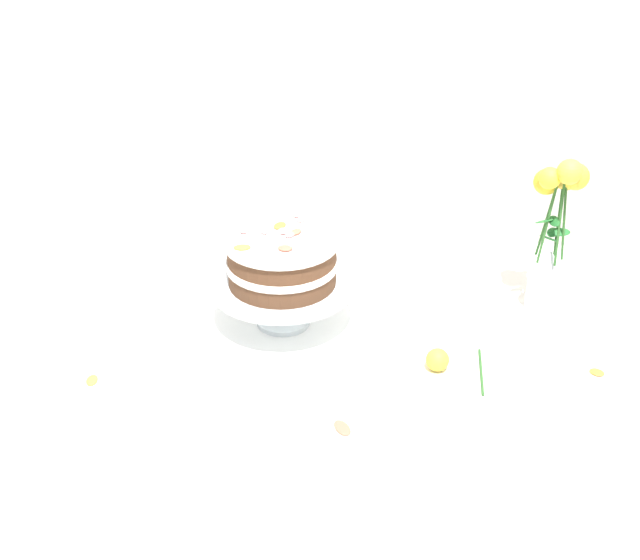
% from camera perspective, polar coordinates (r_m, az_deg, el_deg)
% --- Properties ---
extents(dining_table, '(1.40, 1.00, 0.74)m').
position_cam_1_polar(dining_table, '(1.66, 1.58, -7.18)').
color(dining_table, white).
rests_on(dining_table, ground).
extents(linen_napkin, '(0.37, 0.37, 0.00)m').
position_cam_1_polar(linen_napkin, '(1.67, -2.60, -3.08)').
color(linen_napkin, white).
rests_on(linen_napkin, dining_table).
extents(cake_stand, '(0.29, 0.29, 0.10)m').
position_cam_1_polar(cake_stand, '(1.62, -2.66, -0.65)').
color(cake_stand, silver).
rests_on(cake_stand, linen_napkin).
extents(layer_cake, '(0.23, 0.23, 0.11)m').
position_cam_1_polar(layer_cake, '(1.59, -2.72, 1.57)').
color(layer_cake, brown).
rests_on(layer_cake, cake_stand).
extents(flower_vase, '(0.10, 0.09, 0.35)m').
position_cam_1_polar(flower_vase, '(1.71, 16.16, 2.79)').
color(flower_vase, silver).
rests_on(flower_vase, dining_table).
extents(fallen_rose, '(0.11, 0.15, 0.04)m').
position_cam_1_polar(fallen_rose, '(1.54, 8.44, -5.64)').
color(fallen_rose, '#2D6028').
rests_on(fallen_rose, dining_table).
extents(loose_petal_0, '(0.04, 0.03, 0.01)m').
position_cam_1_polar(loose_petal_0, '(1.61, 19.01, -6.19)').
color(loose_petal_0, orange).
rests_on(loose_petal_0, dining_table).
extents(loose_petal_1, '(0.03, 0.04, 0.00)m').
position_cam_1_polar(loose_petal_1, '(1.56, -15.84, -6.83)').
color(loose_petal_1, yellow).
rests_on(loose_petal_1, dining_table).
extents(loose_petal_2, '(0.05, 0.05, 0.00)m').
position_cam_1_polar(loose_petal_2, '(1.40, 1.59, -10.42)').
color(loose_petal_2, '#E56B51').
rests_on(loose_petal_2, dining_table).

